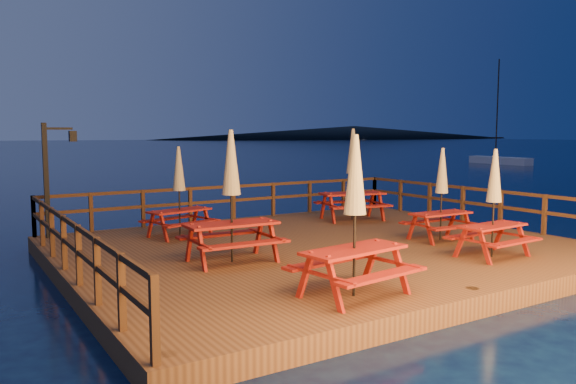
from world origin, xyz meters
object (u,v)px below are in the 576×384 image
object	(u,v)px
picnic_table_1	(355,213)
picnic_table_2	(353,173)
lamp_post	(52,169)
picnic_table_0	(494,201)
sailboat	(500,161)

from	to	relation	value
picnic_table_1	picnic_table_2	world-z (taller)	picnic_table_2
lamp_post	picnic_table_0	bearing A→B (deg)	-44.49
lamp_post	picnic_table_0	xyz separation A→B (m)	(7.80, -7.66, -0.55)
lamp_post	sailboat	distance (m)	50.71
picnic_table_0	lamp_post	bearing A→B (deg)	132.42
sailboat	picnic_table_1	distance (m)	52.02
sailboat	picnic_table_0	size ratio (longest dim) A/B	4.50
sailboat	picnic_table_0	world-z (taller)	sailboat
sailboat	picnic_table_2	world-z (taller)	sailboat
lamp_post	picnic_table_1	world-z (taller)	lamp_post
lamp_post	sailboat	world-z (taller)	sailboat
lamp_post	picnic_table_1	bearing A→B (deg)	-68.45
picnic_table_2	picnic_table_0	bearing A→B (deg)	-83.19
lamp_post	sailboat	bearing A→B (deg)	24.93
picnic_table_2	lamp_post	bearing A→B (deg)	-178.20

